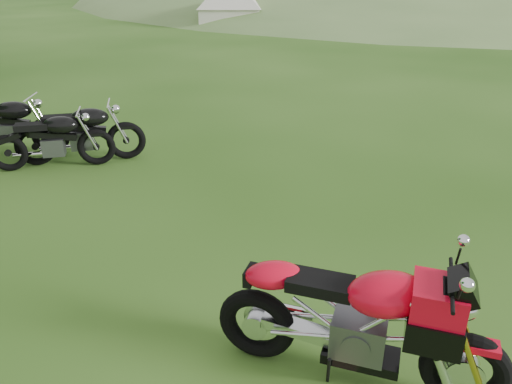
{
  "coord_description": "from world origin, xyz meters",
  "views": [
    {
      "loc": [
        -0.64,
        -5.07,
        3.2
      ],
      "look_at": [
        -0.24,
        0.4,
        0.61
      ],
      "focal_mm": 35.0,
      "sensor_mm": 36.0,
      "label": 1
    }
  ],
  "objects_px": {
    "sport_motorcycle": "(358,312)",
    "vintage_moto_b": "(80,132)",
    "tent_mid": "(308,0)",
    "vintage_moto_c": "(51,139)",
    "caravan": "(454,1)",
    "vintage_moto_d": "(4,124)"
  },
  "relations": [
    {
      "from": "sport_motorcycle",
      "to": "vintage_moto_d",
      "type": "bearing_deg",
      "value": 153.22
    },
    {
      "from": "vintage_moto_b",
      "to": "tent_mid",
      "type": "xyz_separation_m",
      "value": [
        7.11,
        19.27,
        0.62
      ]
    },
    {
      "from": "vintage_moto_b",
      "to": "sport_motorcycle",
      "type": "bearing_deg",
      "value": -64.0
    },
    {
      "from": "vintage_moto_d",
      "to": "tent_mid",
      "type": "relative_size",
      "value": 0.79
    },
    {
      "from": "vintage_moto_b",
      "to": "vintage_moto_d",
      "type": "relative_size",
      "value": 0.98
    },
    {
      "from": "vintage_moto_c",
      "to": "caravan",
      "type": "distance_m",
      "value": 22.7
    },
    {
      "from": "caravan",
      "to": "vintage_moto_b",
      "type": "bearing_deg",
      "value": -114.52
    },
    {
      "from": "vintage_moto_b",
      "to": "caravan",
      "type": "relative_size",
      "value": 0.39
    },
    {
      "from": "caravan",
      "to": "sport_motorcycle",
      "type": "bearing_deg",
      "value": -100.81
    },
    {
      "from": "tent_mid",
      "to": "vintage_moto_b",
      "type": "bearing_deg",
      "value": -103.09
    },
    {
      "from": "vintage_moto_c",
      "to": "caravan",
      "type": "relative_size",
      "value": 0.36
    },
    {
      "from": "sport_motorcycle",
      "to": "tent_mid",
      "type": "relative_size",
      "value": 0.83
    },
    {
      "from": "tent_mid",
      "to": "caravan",
      "type": "height_order",
      "value": "caravan"
    },
    {
      "from": "vintage_moto_b",
      "to": "vintage_moto_d",
      "type": "bearing_deg",
      "value": 153.63
    },
    {
      "from": "vintage_moto_b",
      "to": "vintage_moto_c",
      "type": "xyz_separation_m",
      "value": [
        -0.41,
        -0.24,
        -0.03
      ]
    },
    {
      "from": "vintage_moto_d",
      "to": "tent_mid",
      "type": "distance_m",
      "value": 20.64
    },
    {
      "from": "sport_motorcycle",
      "to": "caravan",
      "type": "distance_m",
      "value": 24.79
    },
    {
      "from": "sport_motorcycle",
      "to": "vintage_moto_b",
      "type": "distance_m",
      "value": 6.15
    },
    {
      "from": "vintage_moto_b",
      "to": "vintage_moto_c",
      "type": "relative_size",
      "value": 1.07
    },
    {
      "from": "vintage_moto_d",
      "to": "vintage_moto_c",
      "type": "bearing_deg",
      "value": -33.96
    },
    {
      "from": "tent_mid",
      "to": "vintage_moto_c",
      "type": "bearing_deg",
      "value": -103.91
    },
    {
      "from": "vintage_moto_d",
      "to": "caravan",
      "type": "relative_size",
      "value": 0.4
    }
  ]
}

